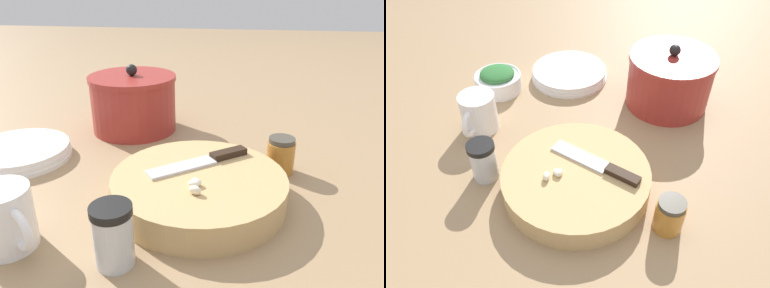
% 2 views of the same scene
% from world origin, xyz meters
% --- Properties ---
extents(ground_plane, '(5.00, 5.00, 0.00)m').
position_xyz_m(ground_plane, '(0.00, 0.00, 0.00)').
color(ground_plane, '#997A56').
extents(cutting_board, '(0.31, 0.31, 0.05)m').
position_xyz_m(cutting_board, '(0.08, -0.03, 0.03)').
color(cutting_board, tan).
rests_on(cutting_board, ground_plane).
extents(chef_knife, '(0.18, 0.15, 0.01)m').
position_xyz_m(chef_knife, '(0.08, 0.02, 0.06)').
color(chef_knife, black).
rests_on(chef_knife, cutting_board).
extents(garlic_cloves, '(0.03, 0.05, 0.01)m').
position_xyz_m(garlic_cloves, '(0.08, -0.08, 0.06)').
color(garlic_cloves, white).
rests_on(garlic_cloves, cutting_board).
extents(spice_jar, '(0.06, 0.06, 0.09)m').
position_xyz_m(spice_jar, '(-0.02, -0.20, 0.05)').
color(spice_jar, silver).
rests_on(spice_jar, ground_plane).
extents(coffee_mug, '(0.11, 0.09, 0.10)m').
position_xyz_m(coffee_mug, '(-0.18, -0.19, 0.05)').
color(coffee_mug, white).
rests_on(coffee_mug, ground_plane).
extents(plate_stack, '(0.22, 0.22, 0.03)m').
position_xyz_m(plate_stack, '(-0.34, 0.09, 0.01)').
color(plate_stack, white).
rests_on(plate_stack, ground_plane).
extents(honey_jar, '(0.06, 0.06, 0.08)m').
position_xyz_m(honey_jar, '(0.23, 0.10, 0.04)').
color(honey_jar, '#BC7A2D').
rests_on(honey_jar, ground_plane).
extents(stock_pot, '(0.22, 0.22, 0.17)m').
position_xyz_m(stock_pot, '(-0.13, 0.30, 0.07)').
color(stock_pot, '#9E2D28').
rests_on(stock_pot, ground_plane).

